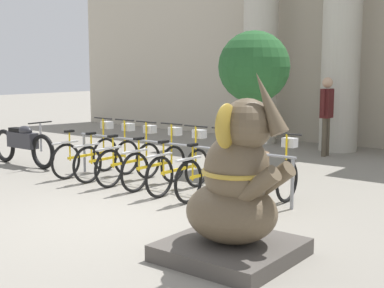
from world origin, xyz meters
TOP-DOWN VIEW (x-y plane):
  - ground_plane at (0.00, 0.00)m, footprint 60.00×60.00m
  - building_facade at (0.00, 8.60)m, footprint 20.00×0.20m
  - column_left at (-2.23, 7.60)m, footprint 1.14×1.14m
  - column_middle at (0.00, 7.60)m, footprint 1.14×1.14m
  - bike_rack at (-0.55, 1.95)m, footprint 4.56×0.05m
  - bicycle_0 at (-2.53, 1.82)m, footprint 0.48×1.63m
  - bicycle_1 at (-1.96, 1.83)m, footprint 0.48×1.63m
  - bicycle_2 at (-1.40, 1.82)m, footprint 0.48×1.63m
  - bicycle_3 at (-0.83, 1.85)m, footprint 0.48×1.63m
  - bicycle_4 at (-0.27, 1.81)m, footprint 0.48×1.63m
  - bicycle_5 at (0.30, 1.83)m, footprint 0.48×1.63m
  - bicycle_6 at (0.86, 1.86)m, footprint 0.48×1.63m
  - bicycle_7 at (1.43, 1.82)m, footprint 0.48×1.63m
  - elephant_statue at (2.14, -0.23)m, footprint 1.30×1.30m
  - motorcycle at (-4.33, 1.65)m, footprint 2.04×0.55m
  - person_pedestrian at (0.11, 6.61)m, footprint 0.24×0.47m
  - potted_tree at (-0.37, 4.22)m, footprint 1.40×1.40m

SIDE VIEW (x-z plane):
  - ground_plane at x=0.00m, z-range 0.00..0.00m
  - bicycle_0 at x=-2.53m, z-range -0.12..0.93m
  - bicycle_1 at x=-1.96m, z-range -0.12..0.93m
  - bicycle_2 at x=-1.40m, z-range -0.12..0.93m
  - bicycle_3 at x=-0.83m, z-range -0.12..0.93m
  - bicycle_4 at x=-0.27m, z-range -0.12..0.93m
  - bicycle_5 at x=0.30m, z-range -0.12..0.93m
  - bicycle_6 at x=0.86m, z-range -0.12..0.93m
  - bicycle_7 at x=1.43m, z-range -0.12..0.93m
  - motorcycle at x=-4.33m, z-range -0.01..0.94m
  - bike_rack at x=-0.55m, z-range 0.24..1.01m
  - elephant_statue at x=2.14m, z-range -0.33..1.68m
  - person_pedestrian at x=0.11m, z-range 0.19..1.99m
  - potted_tree at x=-0.37m, z-range 0.56..3.30m
  - column_left at x=-2.23m, z-range 0.04..5.20m
  - column_middle at x=0.00m, z-range 0.04..5.20m
  - building_facade at x=0.00m, z-range 0.00..6.00m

